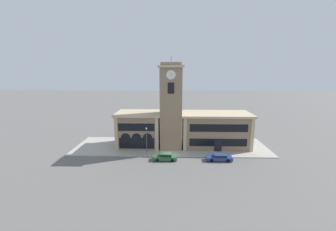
{
  "coord_description": "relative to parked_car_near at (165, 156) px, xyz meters",
  "views": [
    {
      "loc": [
        0.66,
        -41.67,
        16.74
      ],
      "look_at": [
        -0.59,
        3.3,
        7.73
      ],
      "focal_mm": 24.0,
      "sensor_mm": 36.0,
      "label": 1
    }
  ],
  "objects": [
    {
      "name": "clock_tower",
      "position": [
        0.97,
        7.0,
        8.52
      ],
      "size": [
        5.27,
        5.27,
        19.61
      ],
      "color": "#897056",
      "rests_on": "ground_plane"
    },
    {
      "name": "ground_plane",
      "position": [
        0.97,
        1.42,
        -0.72
      ],
      "size": [
        300.0,
        300.0,
        0.0
      ],
      "primitive_type": "plane",
      "color": "#605E5B"
    },
    {
      "name": "street_lamp",
      "position": [
        -3.78,
        2.0,
        3.18
      ],
      "size": [
        0.36,
        0.36,
        5.71
      ],
      "color": "#4C4C51",
      "rests_on": "sidewalk_kerb"
    },
    {
      "name": "town_hall_right_wing",
      "position": [
        10.83,
        8.38,
        3.11
      ],
      "size": [
        15.25,
        8.06,
        7.61
      ],
      "color": "#897056",
      "rests_on": "ground_plane"
    },
    {
      "name": "parked_car_mid",
      "position": [
        10.24,
        -0.0,
        -0.04
      ],
      "size": [
        4.9,
        1.77,
        1.28
      ],
      "rotation": [
        0.0,
        0.0,
        3.13
      ],
      "color": "navy",
      "rests_on": "ground_plane"
    },
    {
      "name": "town_hall_left_wing",
      "position": [
        -6.22,
        8.37,
        3.15
      ],
      "size": [
        9.92,
        8.06,
        7.68
      ],
      "color": "#897056",
      "rests_on": "ground_plane"
    },
    {
      "name": "parked_car_near",
      "position": [
        0.0,
        0.0,
        0.0
      ],
      "size": [
        4.52,
        1.85,
        1.4
      ],
      "rotation": [
        0.0,
        0.0,
        3.13
      ],
      "color": "#285633",
      "rests_on": "ground_plane"
    },
    {
      "name": "sidewalk_kerb",
      "position": [
        0.97,
        7.76,
        -0.65
      ],
      "size": [
        42.27,
        12.66,
        0.15
      ],
      "color": "#A39E93",
      "rests_on": "ground_plane"
    }
  ]
}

